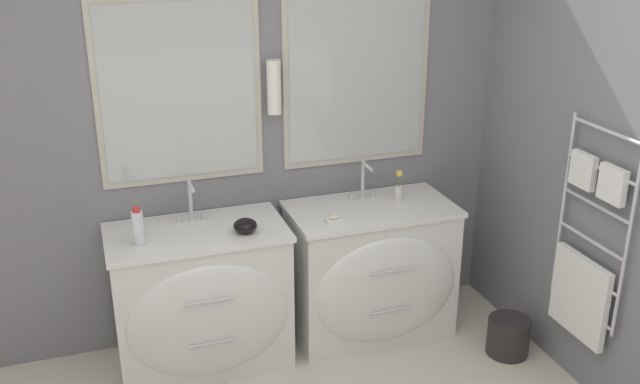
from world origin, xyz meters
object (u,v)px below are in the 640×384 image
Objects in this scene: vanity_right at (372,271)px; vanity_left at (202,298)px; waste_bin at (508,335)px; toiletry_bottle at (138,228)px; amenity_bowl at (245,226)px; flower_vase at (399,188)px.

vanity_left is at bearing 180.00° from vanity_right.
vanity_left is at bearing 163.92° from waste_bin.
toiletry_bottle is 1.63× the size of amenity_bowl.
vanity_right is 5.07× the size of flower_vase.
waste_bin is (1.46, -0.42, -0.74)m from amenity_bowl.
toiletry_bottle is 0.56m from amenity_bowl.
toiletry_bottle is 1.09× the size of flower_vase.
toiletry_bottle reaches higher than vanity_left.
toiletry_bottle is (-0.31, -0.05, 0.50)m from vanity_left.
vanity_left is 1.03m from vanity_right.
vanity_left is 1.80m from waste_bin.
toiletry_bottle reaches higher than waste_bin.
amenity_bowl reaches higher than waste_bin.
vanity_left is 1.32m from flower_vase.
flower_vase is (1.23, 0.08, 0.48)m from vanity_left.
flower_vase is at bearing 3.61° from vanity_left.
vanity_right is at bearing 143.75° from waste_bin.
vanity_right is at bearing 5.54° from amenity_bowl.
flower_vase reaches higher than vanity_right.
amenity_bowl is at bearing -2.24° from toiletry_bottle.
vanity_right is at bearing 0.00° from vanity_left.
toiletry_bottle is at bearing -170.02° from vanity_left.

